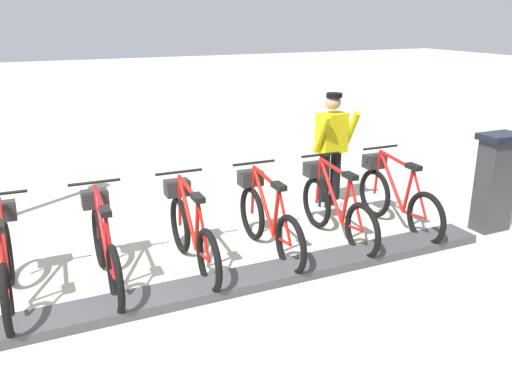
{
  "coord_description": "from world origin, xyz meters",
  "views": [
    {
      "loc": [
        -4.62,
        0.89,
        2.71
      ],
      "look_at": [
        0.5,
        -1.46,
        0.9
      ],
      "focal_mm": 37.63,
      "sensor_mm": 36.0,
      "label": 1
    }
  ],
  "objects": [
    {
      "name": "ground_plane",
      "position": [
        0.0,
        0.0,
        0.0
      ],
      "size": [
        60.0,
        60.0,
        0.0
      ],
      "primitive_type": "plane",
      "color": "beige"
    },
    {
      "name": "dock_rail_base",
      "position": [
        0.0,
        0.0,
        0.05
      ],
      "size": [
        0.44,
        8.23,
        0.1
      ],
      "primitive_type": "cube",
      "color": "#47474C",
      "rests_on": "ground"
    },
    {
      "name": "payment_kiosk",
      "position": [
        0.05,
        -4.62,
        0.67
      ],
      "size": [
        0.36,
        0.52,
        1.28
      ],
      "color": "#38383D",
      "rests_on": "ground"
    },
    {
      "name": "bike_docked_0",
      "position": [
        0.62,
        -3.52,
        0.43
      ],
      "size": [
        1.72,
        0.54,
        1.02
      ],
      "color": "black",
      "rests_on": "ground"
    },
    {
      "name": "bike_docked_1",
      "position": [
        0.62,
        -2.59,
        0.43
      ],
      "size": [
        1.72,
        0.54,
        1.02
      ],
      "color": "black",
      "rests_on": "ground"
    },
    {
      "name": "bike_docked_2",
      "position": [
        0.62,
        -1.66,
        0.43
      ],
      "size": [
        1.72,
        0.54,
        1.02
      ],
      "color": "black",
      "rests_on": "ground"
    },
    {
      "name": "bike_docked_3",
      "position": [
        0.62,
        -0.73,
        0.43
      ],
      "size": [
        1.72,
        0.54,
        1.02
      ],
      "color": "black",
      "rests_on": "ground"
    },
    {
      "name": "bike_docked_4",
      "position": [
        0.62,
        0.2,
        0.43
      ],
      "size": [
        1.72,
        0.54,
        1.02
      ],
      "color": "black",
      "rests_on": "ground"
    },
    {
      "name": "bike_docked_5",
      "position": [
        0.62,
        1.13,
        0.43
      ],
      "size": [
        1.72,
        0.54,
        1.02
      ],
      "color": "black",
      "rests_on": "ground"
    },
    {
      "name": "worker_near_rack",
      "position": [
        1.67,
        -3.18,
        0.91
      ],
      "size": [
        0.48,
        0.65,
        1.66
      ],
      "color": "white",
      "rests_on": "ground"
    }
  ]
}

